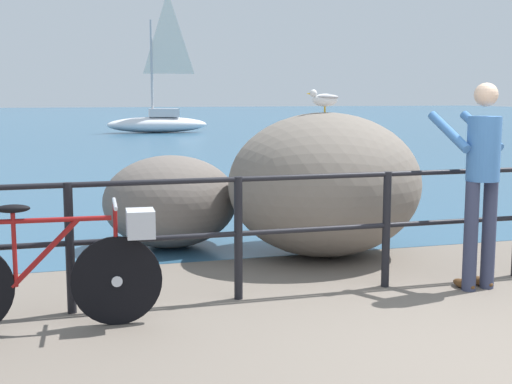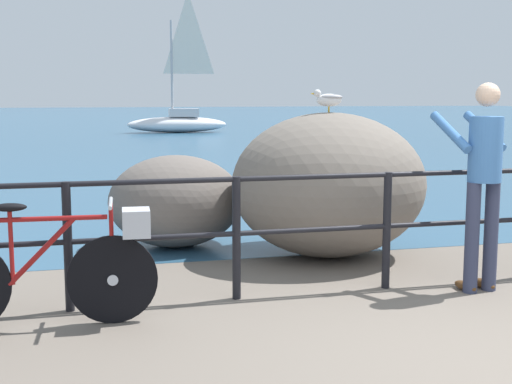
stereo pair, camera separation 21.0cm
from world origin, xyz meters
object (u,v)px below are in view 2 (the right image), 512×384
Objects in this scene: breakwater_boulder_main at (329,185)px; breakwater_boulder_left at (176,201)px; seagull at (329,99)px; bicycle at (60,264)px; sailboat at (178,117)px; person_at_railing at (483,177)px.

breakwater_boulder_main is 1.73m from breakwater_boulder_left.
breakwater_boulder_main is at bearing -122.16° from seagull.
bicycle is 3.17m from breakwater_boulder_main.
sailboat is (1.90, 24.41, -0.04)m from breakwater_boulder_main.
breakwater_boulder_main reaches higher than breakwater_boulder_left.
seagull is at bearing -134.22° from breakwater_boulder_main.
sailboat is at bearing 85.54° from breakwater_boulder_main.
person_at_railing is 1.80m from breakwater_boulder_main.
bicycle is at bearing 44.03° from seagull.
seagull is at bearing 35.41° from bicycle.
breakwater_boulder_left is 2.04m from seagull.
bicycle is 26.49m from sailboat.
breakwater_boulder_main is (2.68, 1.68, 0.29)m from bicycle.
bicycle is at bearing -147.90° from breakwater_boulder_main.
person_at_railing is 5.19× the size of seagull.
breakwater_boulder_main is 1.37× the size of breakwater_boulder_left.
seagull is 24.53m from sailboat.
seagull reaches higher than breakwater_boulder_left.
breakwater_boulder_left is (1.19, 2.53, 0.04)m from bicycle.
breakwater_boulder_left is (-2.27, 2.45, -0.48)m from person_at_railing.
sailboat is at bearing -10.25° from person_at_railing.
sailboat is (4.58, 26.09, 0.24)m from bicycle.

